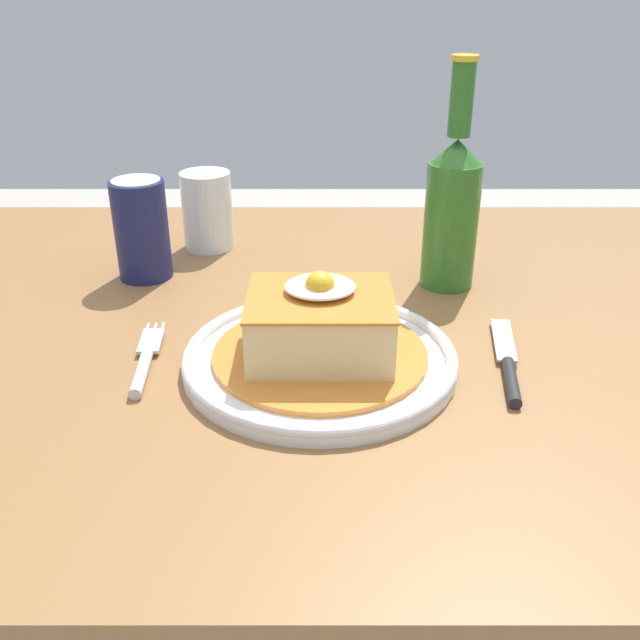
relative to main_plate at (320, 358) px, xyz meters
name	(u,v)px	position (x,y,z in m)	size (l,w,h in m)	color
dining_table	(323,396)	(0.00, 0.10, -0.11)	(1.46, 0.81, 0.73)	olive
main_plate	(320,358)	(0.00, 0.00, 0.00)	(0.27, 0.27, 0.02)	white
sandwich_meal	(320,328)	(0.00, 0.00, 0.03)	(0.21, 0.21, 0.09)	orange
fork	(148,362)	(-0.17, 0.00, 0.00)	(0.03, 0.14, 0.01)	silver
knife	(512,369)	(0.18, -0.02, 0.00)	(0.04, 0.17, 0.01)	#262628
soda_can	(145,229)	(-0.22, 0.22, 0.05)	(0.07, 0.07, 0.12)	#191E51
beer_bottle_green	(456,206)	(0.16, 0.20, 0.09)	(0.06, 0.06, 0.27)	#2D6B23
drinking_glass	(211,216)	(-0.15, 0.32, 0.04)	(0.07, 0.07, 0.10)	gold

